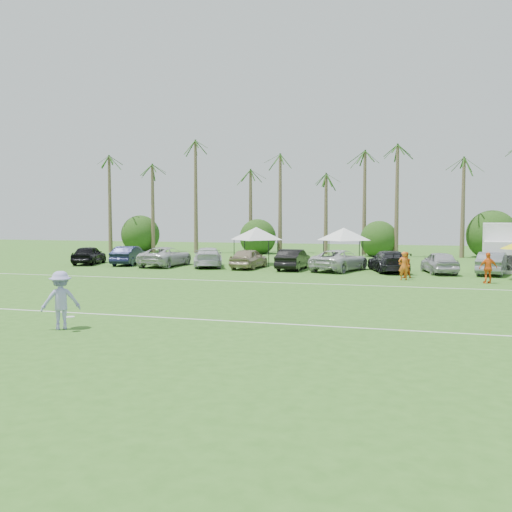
# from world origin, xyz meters

# --- Properties ---
(ground) EXTENTS (120.00, 120.00, 0.00)m
(ground) POSITION_xyz_m (0.00, 0.00, 0.00)
(ground) COLOR #33661E
(ground) RESTS_ON ground
(field_lines) EXTENTS (80.00, 12.10, 0.01)m
(field_lines) POSITION_xyz_m (0.00, 8.00, 0.01)
(field_lines) COLOR white
(field_lines) RESTS_ON ground
(palm_tree_0) EXTENTS (2.40, 2.40, 8.90)m
(palm_tree_0) POSITION_xyz_m (-22.00, 38.00, 7.48)
(palm_tree_0) COLOR brown
(palm_tree_0) RESTS_ON ground
(palm_tree_1) EXTENTS (2.40, 2.40, 9.90)m
(palm_tree_1) POSITION_xyz_m (-17.00, 38.00, 8.35)
(palm_tree_1) COLOR brown
(palm_tree_1) RESTS_ON ground
(palm_tree_2) EXTENTS (2.40, 2.40, 10.90)m
(palm_tree_2) POSITION_xyz_m (-12.00, 38.00, 9.21)
(palm_tree_2) COLOR brown
(palm_tree_2) RESTS_ON ground
(palm_tree_3) EXTENTS (2.40, 2.40, 11.90)m
(palm_tree_3) POSITION_xyz_m (-8.00, 38.00, 10.06)
(palm_tree_3) COLOR brown
(palm_tree_3) RESTS_ON ground
(palm_tree_4) EXTENTS (2.40, 2.40, 8.90)m
(palm_tree_4) POSITION_xyz_m (-4.00, 38.00, 7.48)
(palm_tree_4) COLOR brown
(palm_tree_4) RESTS_ON ground
(palm_tree_5) EXTENTS (2.40, 2.40, 9.90)m
(palm_tree_5) POSITION_xyz_m (0.00, 38.00, 8.35)
(palm_tree_5) COLOR brown
(palm_tree_5) RESTS_ON ground
(palm_tree_6) EXTENTS (2.40, 2.40, 10.90)m
(palm_tree_6) POSITION_xyz_m (4.00, 38.00, 9.21)
(palm_tree_6) COLOR brown
(palm_tree_6) RESTS_ON ground
(palm_tree_7) EXTENTS (2.40, 2.40, 11.90)m
(palm_tree_7) POSITION_xyz_m (8.00, 38.00, 10.06)
(palm_tree_7) COLOR brown
(palm_tree_7) RESTS_ON ground
(palm_tree_8) EXTENTS (2.40, 2.40, 8.90)m
(palm_tree_8) POSITION_xyz_m (13.00, 38.00, 7.48)
(palm_tree_8) COLOR brown
(palm_tree_8) RESTS_ON ground
(bush_tree_0) EXTENTS (4.00, 4.00, 4.00)m
(bush_tree_0) POSITION_xyz_m (-19.00, 39.00, 1.80)
(bush_tree_0) COLOR brown
(bush_tree_0) RESTS_ON ground
(bush_tree_1) EXTENTS (4.00, 4.00, 4.00)m
(bush_tree_1) POSITION_xyz_m (-6.00, 39.00, 1.80)
(bush_tree_1) COLOR brown
(bush_tree_1) RESTS_ON ground
(bush_tree_2) EXTENTS (4.00, 4.00, 4.00)m
(bush_tree_2) POSITION_xyz_m (6.00, 39.00, 1.80)
(bush_tree_2) COLOR brown
(bush_tree_2) RESTS_ON ground
(bush_tree_3) EXTENTS (4.00, 4.00, 4.00)m
(bush_tree_3) POSITION_xyz_m (16.00, 39.00, 1.80)
(bush_tree_3) COLOR brown
(bush_tree_3) RESTS_ON ground
(sideline_player_a) EXTENTS (0.71, 0.57, 1.69)m
(sideline_player_a) POSITION_xyz_m (8.77, 17.37, 0.84)
(sideline_player_a) COLOR orange
(sideline_player_a) RESTS_ON ground
(sideline_player_b) EXTENTS (0.92, 0.81, 1.60)m
(sideline_player_b) POSITION_xyz_m (8.84, 18.60, 0.80)
(sideline_player_b) COLOR #CD4F16
(sideline_player_b) RESTS_ON ground
(sideline_player_c) EXTENTS (1.11, 0.72, 1.75)m
(sideline_player_c) POSITION_xyz_m (13.38, 16.93, 0.87)
(sideline_player_c) COLOR orange
(sideline_player_c) RESTS_ON ground
(box_truck) EXTENTS (2.98, 6.55, 3.27)m
(box_truck) POSITION_xyz_m (15.20, 26.01, 1.75)
(box_truck) COLOR white
(box_truck) RESTS_ON ground
(canopy_tent_left) EXTENTS (4.21, 4.21, 3.41)m
(canopy_tent_left) POSITION_xyz_m (-2.51, 25.19, 2.92)
(canopy_tent_left) COLOR black
(canopy_tent_left) RESTS_ON ground
(canopy_tent_right) EXTENTS (4.14, 4.14, 3.35)m
(canopy_tent_right) POSITION_xyz_m (4.03, 26.86, 2.87)
(canopy_tent_right) COLOR black
(canopy_tent_right) RESTS_ON ground
(frisbee_player) EXTENTS (1.43, 1.35, 1.95)m
(frisbee_player) POSITION_xyz_m (-1.80, -0.91, 0.97)
(frisbee_player) COLOR #9E98D8
(frisbee_player) RESTS_ON ground
(parked_car_0) EXTENTS (2.67, 4.56, 1.46)m
(parked_car_0) POSITION_xyz_m (-15.27, 22.05, 0.73)
(parked_car_0) COLOR black
(parked_car_0) RESTS_ON ground
(parked_car_1) EXTENTS (2.12, 4.59, 1.46)m
(parked_car_1) POSITION_xyz_m (-11.99, 22.50, 0.73)
(parked_car_1) COLOR #131733
(parked_car_1) RESTS_ON ground
(parked_car_2) EXTENTS (2.62, 5.33, 1.46)m
(parked_car_2) POSITION_xyz_m (-8.72, 22.07, 0.73)
(parked_car_2) COLOR beige
(parked_car_2) RESTS_ON ground
(parked_car_3) EXTENTS (3.65, 5.42, 1.46)m
(parked_car_3) POSITION_xyz_m (-5.44, 22.40, 0.73)
(parked_car_3) COLOR silver
(parked_car_3) RESTS_ON ground
(parked_car_4) EXTENTS (2.01, 4.38, 1.46)m
(parked_car_4) POSITION_xyz_m (-2.17, 22.05, 0.73)
(parked_car_4) COLOR tan
(parked_car_4) RESTS_ON ground
(parked_car_5) EXTENTS (1.68, 4.47, 1.46)m
(parked_car_5) POSITION_xyz_m (1.11, 21.96, 0.73)
(parked_car_5) COLOR black
(parked_car_5) RESTS_ON ground
(parked_car_6) EXTENTS (3.94, 5.74, 1.46)m
(parked_car_6) POSITION_xyz_m (4.39, 22.01, 0.73)
(parked_car_6) COLOR #BDBEBE
(parked_car_6) RESTS_ON ground
(parked_car_7) EXTENTS (3.37, 5.39, 1.46)m
(parked_car_7) POSITION_xyz_m (7.66, 22.17, 0.73)
(parked_car_7) COLOR black
(parked_car_7) RESTS_ON ground
(parked_car_8) EXTENTS (2.64, 4.56, 1.46)m
(parked_car_8) POSITION_xyz_m (10.94, 22.09, 0.73)
(parked_car_8) COLOR #B1B1B7
(parked_car_8) RESTS_ON ground
(parked_car_9) EXTENTS (2.53, 4.66, 1.46)m
(parked_car_9) POSITION_xyz_m (14.21, 22.19, 0.73)
(parked_car_9) COLOR slate
(parked_car_9) RESTS_ON ground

